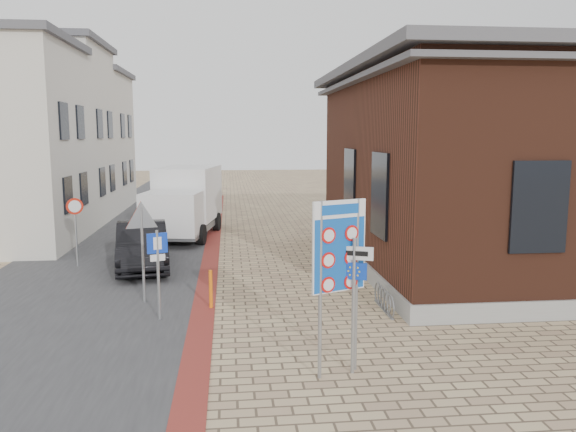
{
  "coord_description": "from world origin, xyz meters",
  "views": [
    {
      "loc": [
        -1.28,
        -11.46,
        4.51
      ],
      "look_at": [
        0.37,
        4.24,
        2.2
      ],
      "focal_mm": 35.0,
      "sensor_mm": 36.0,
      "label": 1
    }
  ],
  "objects": [
    {
      "name": "parking_sign",
      "position": [
        -3.02,
        2.0,
        1.5
      ],
      "size": [
        0.47,
        0.21,
        2.23
      ],
      "rotation": [
        0.0,
        0.0,
        0.36
      ],
      "color": "gray",
      "rests_on": "ground"
    },
    {
      "name": "border_sign",
      "position": [
        0.71,
        -1.5,
        2.41
      ],
      "size": [
        1.06,
        0.48,
        3.33
      ],
      "rotation": [
        0.0,
        0.0,
        0.4
      ],
      "color": "gray",
      "rests_on": "ground"
    },
    {
      "name": "brick_building",
      "position": [
        8.99,
        7.0,
        3.49
      ],
      "size": [
        13.0,
        13.0,
        6.8
      ],
      "color": "gray",
      "rests_on": "ground"
    },
    {
      "name": "townhouse_far",
      "position": [
        -10.99,
        24.0,
        4.17
      ],
      "size": [
        7.4,
        6.4,
        8.3
      ],
      "color": "beige",
      "rests_on": "ground"
    },
    {
      "name": "townhouse_mid",
      "position": [
        -10.99,
        18.0,
        4.57
      ],
      "size": [
        7.4,
        6.4,
        9.1
      ],
      "color": "beige",
      "rests_on": "ground"
    },
    {
      "name": "speed_sign",
      "position": [
        -6.5,
        8.0,
        1.59
      ],
      "size": [
        0.53,
        0.23,
        2.37
      ],
      "rotation": [
        0.0,
        0.0,
        0.37
      ],
      "color": "gray",
      "rests_on": "ground"
    },
    {
      "name": "bike_rack",
      "position": [
        2.65,
        2.2,
        0.26
      ],
      "size": [
        0.08,
        1.8,
        0.6
      ],
      "color": "slate",
      "rests_on": "ground"
    },
    {
      "name": "bollard",
      "position": [
        -1.8,
        2.8,
        0.51
      ],
      "size": [
        0.11,
        0.11,
        1.02
      ],
      "primitive_type": "cylinder",
      "rotation": [
        0.0,
        0.0,
        0.24
      ],
      "color": "orange",
      "rests_on": "ground"
    },
    {
      "name": "sedan",
      "position": [
        -4.26,
        7.6,
        0.77
      ],
      "size": [
        2.32,
        4.85,
        1.53
      ],
      "primitive_type": "imported",
      "rotation": [
        0.0,
        0.0,
        0.16
      ],
      "color": "black",
      "rests_on": "ground"
    },
    {
      "name": "road_strip",
      "position": [
        -5.5,
        15.0,
        0.01
      ],
      "size": [
        7.0,
        60.0,
        0.02
      ],
      "primitive_type": "cube",
      "color": "#38383A",
      "rests_on": "ground"
    },
    {
      "name": "curb_strip",
      "position": [
        -2.0,
        10.0,
        0.01
      ],
      "size": [
        0.6,
        40.0,
        0.02
      ],
      "primitive_type": "cube",
      "color": "maroon",
      "rests_on": "ground"
    },
    {
      "name": "box_truck",
      "position": [
        -3.25,
        13.45,
        1.58
      ],
      "size": [
        3.21,
        6.13,
        3.05
      ],
      "rotation": [
        0.0,
        0.0,
        -0.16
      ],
      "color": "slate",
      "rests_on": "ground"
    },
    {
      "name": "ground",
      "position": [
        0.0,
        0.0,
        0.0
      ],
      "size": [
        120.0,
        120.0,
        0.0
      ],
      "primitive_type": "plane",
      "color": "tan",
      "rests_on": "ground"
    },
    {
      "name": "essen_sign",
      "position": [
        1.0,
        -1.5,
        1.75
      ],
      "size": [
        0.67,
        0.29,
        2.62
      ],
      "rotation": [
        0.0,
        0.0,
        -0.37
      ],
      "color": "gray",
      "rests_on": "ground"
    },
    {
      "name": "yield_sign",
      "position": [
        -3.6,
        3.5,
        2.08
      ],
      "size": [
        0.94,
        0.32,
        2.71
      ],
      "rotation": [
        0.0,
        0.0,
        0.28
      ],
      "color": "gray",
      "rests_on": "ground"
    }
  ]
}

